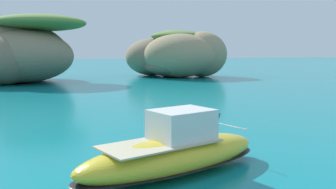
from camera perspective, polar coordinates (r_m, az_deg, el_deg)
islet_large at (r=58.81m, az=-22.41°, el=6.08°), size 24.74×26.25×9.70m
islet_small at (r=65.79m, az=1.15°, el=6.02°), size 20.08×21.37×8.32m
motorboat_yellow at (r=13.95m, az=0.94°, el=-8.95°), size 8.46×4.80×2.39m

